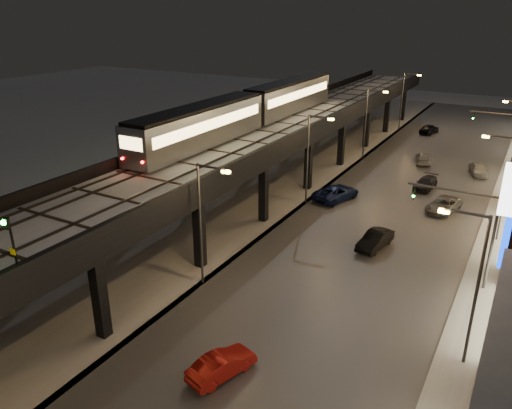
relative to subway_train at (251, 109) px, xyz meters
The scene contains 26 objects.
ground 35.50m from the subway_train, 75.73° to the right, with size 220.00×220.00×0.00m, color silver.
road_surface 18.14m from the subway_train, ahead, with size 17.00×120.00×0.06m, color #46474D.
sidewalk_right 27.35m from the subway_train, ahead, with size 4.00×120.00×0.14m, color #9FA1A8.
under_viaduct_pavement 8.90m from the subway_train, 32.30° to the left, with size 11.00×120.00×0.06m, color #9FA1A8.
elevated_viaduct 4.08m from the subway_train, 32.22° to the right, with size 9.00×100.00×6.30m.
viaduct_trackbed 3.53m from the subway_train, 30.18° to the right, with size 8.40×100.00×0.32m.
viaduct_parapet_streetside 7.17m from the subway_train, 11.71° to the right, with size 0.30×100.00×1.10m, color black.
viaduct_parapet_far 2.81m from the subway_train, 142.50° to the right, with size 0.30×100.00×1.10m, color black.
streetlight_left_1 22.19m from the subway_train, 68.43° to the right, with size 2.57×0.28×9.00m.
streetlight_right_1 32.61m from the subway_train, 38.99° to the right, with size 2.56×0.28×9.00m.
streetlight_left_2 9.01m from the subway_train, 16.68° to the right, with size 2.57×0.28×9.00m.
streetlight_right_2 25.54m from the subway_train, ahead, with size 2.56×0.28×9.00m.
streetlight_left_3 17.84m from the subway_train, 62.61° to the left, with size 2.57×0.28×9.00m.
streetlight_left_4 34.68m from the subway_train, 76.48° to the left, with size 2.57×0.28×9.00m.
traffic_light_rig_a 27.17m from the subway_train, 25.14° to the right, with size 6.10×0.34×7.00m.
traffic_light_rig_b 30.87m from the subway_train, 37.36° to the left, with size 6.10×0.34×7.00m.
subway_train is the anchor object (origin of this frame).
rail_signal 33.86m from the subway_train, 79.10° to the right, with size 0.35×0.43×3.01m.
car_near_white 32.28m from the subway_train, 62.81° to the right, with size 1.40×4.02×1.33m, color maroon.
car_mid_silver 12.72m from the subway_train, ahead, with size 2.50×5.43×1.51m, color #101A45.
car_mid_dark 24.29m from the subway_train, 49.03° to the left, with size 1.80×4.43×1.29m, color gray.
car_far_white 36.76m from the subway_train, 69.78° to the left, with size 1.73×4.31×1.47m, color black.
car_onc_silver 20.61m from the subway_train, 27.80° to the right, with size 1.48×4.26×1.40m, color black.
car_onc_dark 21.83m from the subway_train, ahead, with size 2.17×4.72×1.31m, color #5D5D5E.
car_onc_white 20.58m from the subway_train, 23.89° to the left, with size 1.76×4.34×1.26m, color black.
car_onc_red 27.91m from the subway_train, 35.74° to the left, with size 1.66×4.12×1.40m, color gray.
Camera 1 is at (18.03, -12.32, 18.61)m, focal length 35.00 mm.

